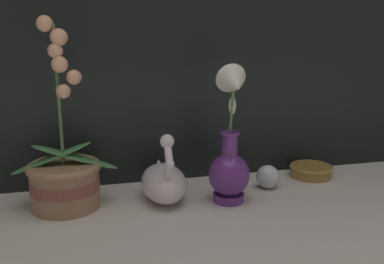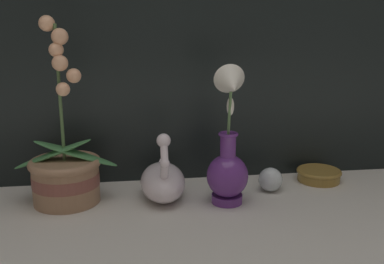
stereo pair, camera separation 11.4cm
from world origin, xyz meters
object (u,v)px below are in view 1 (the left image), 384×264
Objects in this scene: orchid_potted_plant at (64,174)px; swan_figurine at (164,181)px; amber_dish at (311,170)px; glass_sphere at (268,177)px; blue_vase at (230,157)px.

swan_figurine is (0.24, -0.01, -0.03)m from orchid_potted_plant.
swan_figurine is 1.58× the size of amber_dish.
glass_sphere is (0.53, 0.00, -0.05)m from orchid_potted_plant.
orchid_potted_plant is at bearing -179.91° from glass_sphere.
orchid_potted_plant is at bearing 170.65° from blue_vase.
orchid_potted_plant is at bearing -175.24° from amber_dish.
glass_sphere is at bearing 0.09° from orchid_potted_plant.
orchid_potted_plant reaches higher than swan_figurine.
swan_figurine is at bearing -171.27° from amber_dish.
swan_figurine is at bearing -2.78° from orchid_potted_plant.
blue_vase is (0.40, -0.07, 0.03)m from orchid_potted_plant.
orchid_potted_plant is 1.32× the size of blue_vase.
amber_dish is at bearing 8.73° from swan_figurine.
orchid_potted_plant is 0.40m from blue_vase.
amber_dish is (0.45, 0.07, -0.03)m from swan_figurine.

